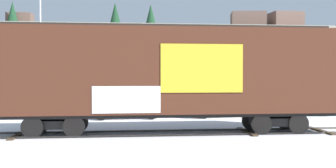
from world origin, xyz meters
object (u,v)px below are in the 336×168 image
Objects in this scene: freight_car at (168,72)px; flagpole at (41,29)px; parked_car_white at (125,104)px; parked_car_green at (295,102)px; parked_car_tan at (221,103)px.

flagpole is at bearing 126.35° from freight_car.
parked_car_white reaches higher than parked_car_green.
flagpole is at bearing 168.35° from parked_car_green.
flagpole is 2.06× the size of parked_car_green.
freight_car is 1.60× the size of flagpole.
freight_car is 8.16m from parked_car_tan.
parked_car_green is at bearing -11.65° from flagpole.
parked_car_tan is 4.93m from parked_car_green.
freight_car is 13.28m from flagpole.
parked_car_green is at bearing 37.87° from freight_car.
flagpole is at bearing 144.87° from parked_car_white.
freight_car reaches higher than parked_car_tan.
parked_car_white is 0.92× the size of parked_car_green.
freight_car is at bearing -120.72° from parked_car_tan.
parked_car_green is (4.92, 0.16, 0.02)m from parked_car_tan.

